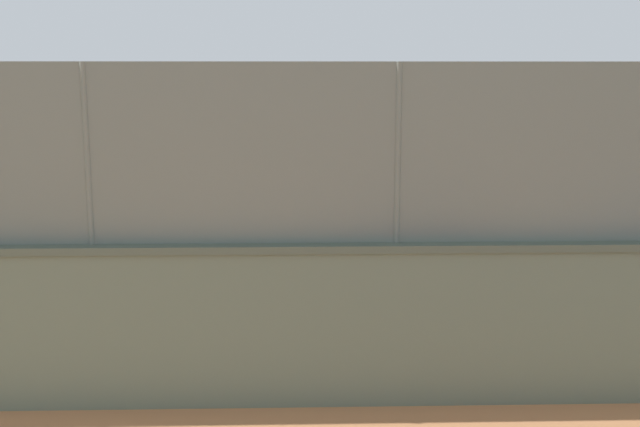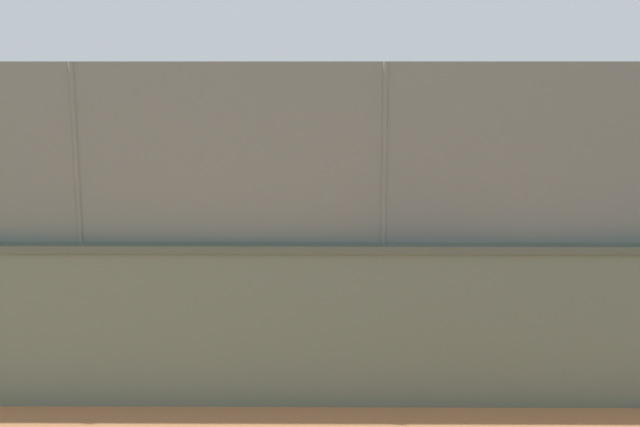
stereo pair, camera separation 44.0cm
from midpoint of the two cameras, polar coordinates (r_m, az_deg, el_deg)
ground_plane at (r=20.06m, az=-0.90°, el=0.07°), size 260.00×260.00×0.00m
perimeter_wall at (r=8.65m, az=-6.79°, el=-7.84°), size 29.46×0.84×1.78m
fence_panel_on_wall at (r=8.26m, az=-7.06°, el=4.27°), size 28.93×0.48×1.89m
player_at_service_line at (r=16.46m, az=10.19°, el=1.18°), size 1.24×0.78×1.69m
player_near_wall_returning at (r=14.61m, az=12.40°, el=-0.54°), size 0.70×1.02×1.52m
sports_ball at (r=15.87m, az=11.23°, el=-2.55°), size 0.18×0.18×0.18m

